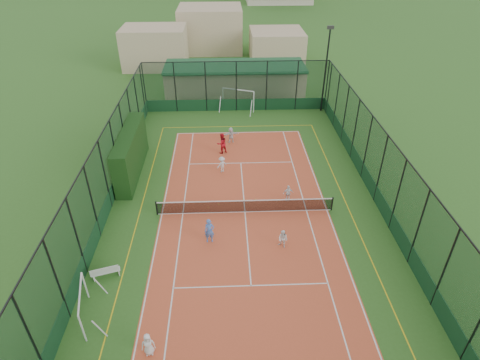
% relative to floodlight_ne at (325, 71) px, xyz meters
% --- Properties ---
extents(ground, '(300.00, 300.00, 0.00)m').
position_rel_floodlight_ne_xyz_m(ground, '(-8.60, -16.60, -4.12)').
color(ground, '#326121').
rests_on(ground, ground).
extents(court_slab, '(11.17, 23.97, 0.01)m').
position_rel_floodlight_ne_xyz_m(court_slab, '(-8.60, -16.60, -4.12)').
color(court_slab, '#BE4F2A').
rests_on(court_slab, ground).
extents(tennis_net, '(11.67, 0.12, 1.06)m').
position_rel_floodlight_ne_xyz_m(tennis_net, '(-8.60, -16.60, -3.59)').
color(tennis_net, black).
rests_on(tennis_net, ground).
extents(perimeter_fence, '(18.12, 34.12, 5.00)m').
position_rel_floodlight_ne_xyz_m(perimeter_fence, '(-8.60, -16.60, -1.62)').
color(perimeter_fence, '#10321E').
rests_on(perimeter_fence, ground).
extents(floodlight_ne, '(0.60, 0.26, 8.25)m').
position_rel_floodlight_ne_xyz_m(floodlight_ne, '(0.00, 0.00, 0.00)').
color(floodlight_ne, black).
rests_on(floodlight_ne, ground).
extents(clubhouse, '(15.20, 7.20, 3.15)m').
position_rel_floodlight_ne_xyz_m(clubhouse, '(-8.60, 5.40, -2.55)').
color(clubhouse, tan).
rests_on(clubhouse, ground).
extents(hedge_left, '(1.13, 7.55, 3.30)m').
position_rel_floodlight_ne_xyz_m(hedge_left, '(-16.90, -11.16, -2.47)').
color(hedge_left, black).
rests_on(hedge_left, ground).
extents(white_bench, '(1.55, 0.82, 0.84)m').
position_rel_floodlight_ne_xyz_m(white_bench, '(-16.40, -22.03, -3.71)').
color(white_bench, white).
rests_on(white_bench, ground).
extents(futsal_goal_near, '(2.84, 1.39, 1.76)m').
position_rel_floodlight_ne_xyz_m(futsal_goal_near, '(-16.71, -24.70, -3.24)').
color(futsal_goal_near, white).
rests_on(futsal_goal_near, ground).
extents(futsal_goal_far, '(3.50, 2.12, 2.18)m').
position_rel_floodlight_ne_xyz_m(futsal_goal_far, '(-8.42, 0.40, -3.04)').
color(futsal_goal_far, white).
rests_on(futsal_goal_far, ground).
extents(child_near_left, '(0.66, 0.48, 1.24)m').
position_rel_floodlight_ne_xyz_m(child_near_left, '(-13.39, -26.74, -3.49)').
color(child_near_left, white).
rests_on(child_near_left, court_slab).
extents(child_near_mid, '(0.62, 0.44, 1.60)m').
position_rel_floodlight_ne_xyz_m(child_near_mid, '(-10.86, -19.38, -3.32)').
color(child_near_mid, '#4979D0').
rests_on(child_near_mid, court_slab).
extents(child_near_right, '(0.74, 0.72, 1.20)m').
position_rel_floodlight_ne_xyz_m(child_near_right, '(-6.55, -20.04, -3.52)').
color(child_near_right, white).
rests_on(child_near_right, court_slab).
extents(child_far_left, '(0.95, 0.85, 1.28)m').
position_rel_floodlight_ne_xyz_m(child_far_left, '(-10.10, -11.42, -3.47)').
color(child_far_left, silver).
rests_on(child_far_left, court_slab).
extents(child_far_right, '(0.74, 0.38, 1.21)m').
position_rel_floodlight_ne_xyz_m(child_far_right, '(-5.58, -15.40, -3.51)').
color(child_far_right, white).
rests_on(child_far_right, court_slab).
extents(child_far_back, '(1.34, 0.72, 1.38)m').
position_rel_floodlight_ne_xyz_m(child_far_back, '(-9.30, -6.56, -3.42)').
color(child_far_back, white).
rests_on(child_far_back, court_slab).
extents(coach, '(1.07, 1.00, 1.76)m').
position_rel_floodlight_ne_xyz_m(coach, '(-10.10, -8.44, -3.24)').
color(coach, red).
rests_on(coach, court_slab).
extents(tennis_balls, '(3.34, 0.89, 0.07)m').
position_rel_floodlight_ne_xyz_m(tennis_balls, '(-9.18, -15.52, -4.08)').
color(tennis_balls, '#CCE033').
rests_on(tennis_balls, court_slab).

